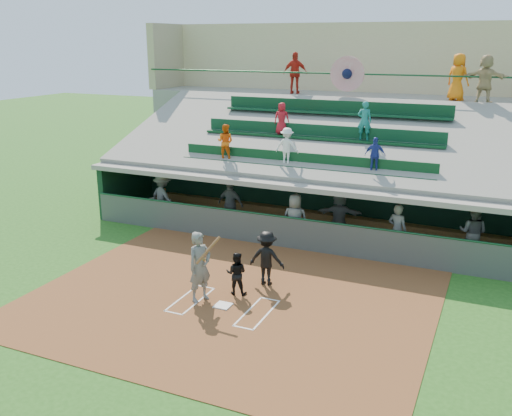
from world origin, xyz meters
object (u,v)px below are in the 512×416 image
at_px(batter_at_plate, 200,267).
at_px(water_cooler, 161,194).
at_px(home_plate, 223,305).
at_px(white_table, 160,207).
at_px(catcher, 236,273).

bearing_deg(batter_at_plate, water_cooler, 130.05).
height_order(home_plate, white_table, white_table).
relative_size(batter_at_plate, white_table, 2.58).
bearing_deg(water_cooler, batter_at_plate, -49.95).
relative_size(batter_at_plate, catcher, 1.60).
xyz_separation_m(catcher, white_table, (-6.21, 5.64, -0.27)).
bearing_deg(white_table, catcher, -19.24).
relative_size(home_plate, white_table, 0.56).
relative_size(home_plate, water_cooler, 1.08).
height_order(home_plate, water_cooler, water_cooler).
bearing_deg(home_plate, white_table, 133.66).
bearing_deg(batter_at_plate, home_plate, -7.57).
relative_size(home_plate, catcher, 0.35).
bearing_deg(catcher, home_plate, 77.47).
relative_size(white_table, water_cooler, 1.93).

